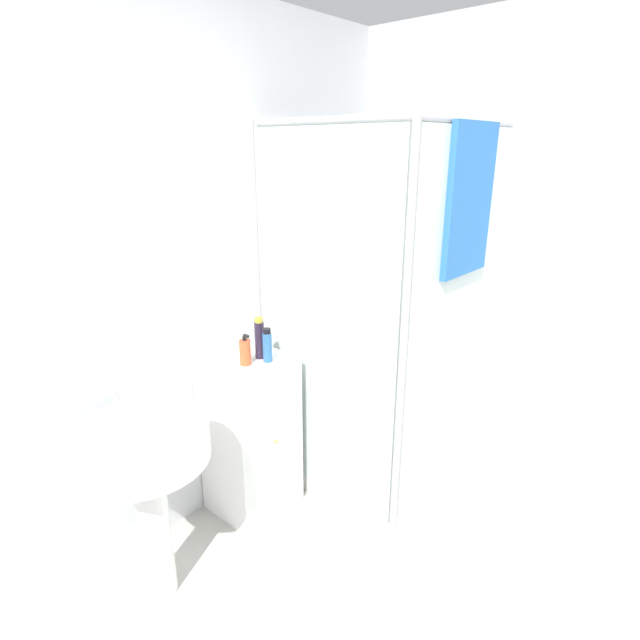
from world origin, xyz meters
name	(u,v)px	position (x,y,z in m)	size (l,w,h in m)	color
wall_back	(120,296)	(0.00, 1.70, 1.25)	(6.40, 0.06, 2.50)	silver
shower_enclosure	(382,393)	(1.15, 1.12, 0.54)	(0.92, 0.95, 1.97)	white
vanity_cabinet	(251,435)	(0.49, 1.49, 0.42)	(0.41, 0.38, 0.85)	white
sink	(146,463)	(-0.15, 1.36, 0.65)	(0.51, 0.51, 0.95)	white
soap_dispenser	(245,352)	(0.46, 1.45, 0.91)	(0.06, 0.06, 0.16)	#E5562D
shampoo_bottle_tall_black	(259,338)	(0.56, 1.46, 0.95)	(0.05, 0.05, 0.21)	#281E33
shampoo_bottle_blue	(267,346)	(0.56, 1.40, 0.93)	(0.04, 0.04, 0.17)	#2D66A3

